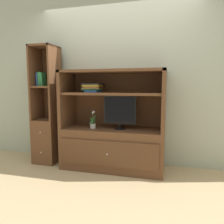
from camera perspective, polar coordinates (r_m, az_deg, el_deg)
ground_plane at (r=3.02m, az=-1.76°, el=-17.22°), size 8.00×8.00×0.00m
painted_rear_wall at (r=3.49m, az=1.69°, el=9.61°), size 6.00×0.10×2.80m
media_console at (r=3.24m, az=0.25°, el=-6.72°), size 1.51×0.61×1.46m
tv_monitor at (r=3.10m, az=2.08°, el=0.21°), size 0.47×0.16×0.48m
potted_plant at (r=3.21m, az=-5.07°, el=-3.28°), size 0.10×0.09×0.27m
magazine_stack at (r=3.23m, az=-5.08°, el=6.49°), size 0.30×0.34×0.13m
bookshelf_tall at (r=3.64m, az=-16.82°, el=-2.86°), size 0.37×0.42×1.86m
upright_book_row at (r=3.62m, az=-18.31°, el=8.28°), size 0.11×0.14×0.22m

